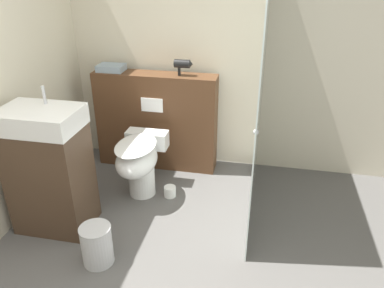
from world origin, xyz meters
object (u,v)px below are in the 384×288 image
object	(u,v)px
sink_vanity	(49,170)
waste_bin	(97,245)
hair_drier	(183,64)
toilet	(139,161)

from	to	relation	value
sink_vanity	waste_bin	xyz separation A→B (m)	(0.52, -0.35, -0.37)
hair_drier	sink_vanity	bearing A→B (deg)	-125.60
hair_drier	waste_bin	distance (m)	1.81
hair_drier	waste_bin	world-z (taller)	hair_drier
toilet	waste_bin	world-z (taller)	toilet
hair_drier	waste_bin	size ratio (longest dim) A/B	0.57
sink_vanity	hair_drier	distance (m)	1.54
hair_drier	toilet	bearing A→B (deg)	-114.80
toilet	sink_vanity	world-z (taller)	sink_vanity
sink_vanity	waste_bin	world-z (taller)	sink_vanity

